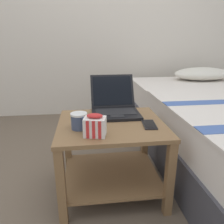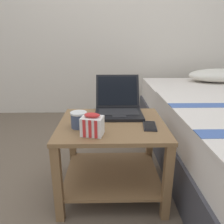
{
  "view_description": "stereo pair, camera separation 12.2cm",
  "coord_description": "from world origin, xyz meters",
  "px_view_note": "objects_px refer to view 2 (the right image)",
  "views": [
    {
      "loc": [
        -0.15,
        -1.19,
        0.93
      ],
      "look_at": [
        0.0,
        -0.04,
        0.55
      ],
      "focal_mm": 35.0,
      "sensor_mm": 36.0,
      "label": 1
    },
    {
      "loc": [
        -0.02,
        -1.2,
        0.93
      ],
      "look_at": [
        0.0,
        -0.04,
        0.55
      ],
      "focal_mm": 35.0,
      "sensor_mm": 36.0,
      "label": 2
    }
  ],
  "objects_px": {
    "cell_phone": "(150,126)",
    "mug_front_left": "(79,119)",
    "laptop": "(118,106)",
    "snack_bag": "(92,125)"
  },
  "relations": [
    {
      "from": "mug_front_left",
      "to": "snack_bag",
      "type": "distance_m",
      "value": 0.13
    },
    {
      "from": "mug_front_left",
      "to": "cell_phone",
      "type": "xyz_separation_m",
      "value": [
        0.39,
        0.0,
        -0.04
      ]
    },
    {
      "from": "mug_front_left",
      "to": "snack_bag",
      "type": "bearing_deg",
      "value": -51.7
    },
    {
      "from": "snack_bag",
      "to": "cell_phone",
      "type": "bearing_deg",
      "value": 17.98
    },
    {
      "from": "snack_bag",
      "to": "cell_phone",
      "type": "relative_size",
      "value": 0.84
    },
    {
      "from": "cell_phone",
      "to": "mug_front_left",
      "type": "bearing_deg",
      "value": -179.92
    },
    {
      "from": "laptop",
      "to": "cell_phone",
      "type": "relative_size",
      "value": 2.45
    },
    {
      "from": "mug_front_left",
      "to": "cell_phone",
      "type": "height_order",
      "value": "mug_front_left"
    },
    {
      "from": "laptop",
      "to": "mug_front_left",
      "type": "bearing_deg",
      "value": -132.12
    },
    {
      "from": "mug_front_left",
      "to": "snack_bag",
      "type": "xyz_separation_m",
      "value": [
        0.08,
        -0.1,
        0.0
      ]
    }
  ]
}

